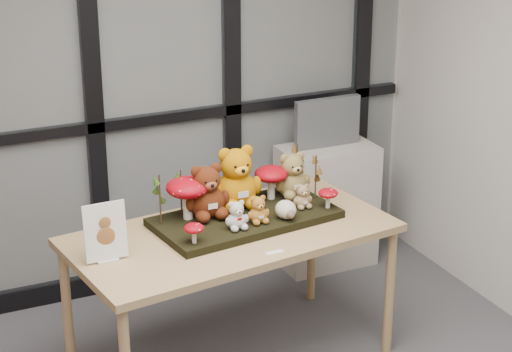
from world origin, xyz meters
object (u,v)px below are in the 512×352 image
bear_brown_medium (207,188)px  mushroom_back_left (187,196)px  display_table (231,243)px  bear_tan_back (292,172)px  monitor (327,122)px  diorama_tray (245,218)px  sign_holder (106,235)px  mushroom_front_right (328,197)px  bear_small_yellow (258,208)px  plush_cream_hedgehog (286,209)px  mushroom_front_left (194,232)px  bear_pooh_yellow (236,174)px  bear_white_bow (236,213)px  bear_beige_small (302,195)px  cabinet (326,206)px  mushroom_back_right (271,181)px

bear_brown_medium → mushroom_back_left: (-0.10, 0.01, -0.03)m
display_table → bear_tan_back: 0.55m
bear_brown_medium → monitor: bearing=26.0°
diorama_tray → bear_brown_medium: size_ratio=3.01×
sign_holder → mushroom_front_right: bearing=1.0°
bear_small_yellow → monitor: bearing=37.9°
bear_tan_back → plush_cream_hedgehog: 0.32m
bear_tan_back → mushroom_front_left: 0.78m
bear_pooh_yellow → bear_white_bow: (-0.11, -0.26, -0.10)m
bear_pooh_yellow → mushroom_front_right: bearing=-34.7°
mushroom_back_left → plush_cream_hedgehog: bearing=-24.7°
bear_small_yellow → mushroom_front_right: 0.41m
diorama_tray → plush_cream_hedgehog: 0.22m
display_table → bear_beige_small: size_ratio=12.09×
diorama_tray → bear_brown_medium: (-0.18, 0.06, 0.17)m
bear_pooh_yellow → mushroom_back_left: size_ratio=1.51×
bear_pooh_yellow → bear_small_yellow: size_ratio=2.32×
display_table → cabinet: cabinet is taller
display_table → cabinet: bearing=32.1°
diorama_tray → display_table: bearing=-153.4°
bear_tan_back → plush_cream_hedgehog: bearing=-129.9°
mushroom_back_right → cabinet: 1.06m
mushroom_front_right → bear_brown_medium: bearing=165.4°
bear_tan_back → sign_holder: 1.14m
display_table → plush_cream_hedgehog: (0.28, -0.05, 0.16)m
sign_holder → cabinet: 1.97m
bear_tan_back → mushroom_back_left: size_ratio=1.11×
bear_beige_small → sign_holder: 1.08m
plush_cream_hedgehog → mushroom_front_left: size_ratio=0.98×
bear_white_bow → mushroom_front_right: (0.54, 0.04, -0.02)m
diorama_tray → bear_small_yellow: (0.02, -0.11, 0.10)m
display_table → diorama_tray: (0.11, 0.08, 0.09)m
mushroom_back_left → bear_white_bow: bearing=-51.2°
mushroom_back_right → mushroom_front_left: size_ratio=1.84×
bear_small_yellow → mushroom_back_left: (-0.30, 0.19, 0.04)m
mushroom_back_right → sign_holder: (-0.99, -0.28, -0.01)m
bear_white_bow → cabinet: bearing=34.3°
display_table → mushroom_front_right: mushroom_front_right is taller
display_table → cabinet: (1.02, 0.84, -0.30)m
bear_pooh_yellow → cabinet: 1.25m
mushroom_back_left → mushroom_front_right: bearing=-13.7°
display_table → sign_holder: bearing=178.4°
plush_cream_hedgehog → cabinet: (0.74, 0.90, -0.46)m
bear_white_bow → monitor: monitor is taller
bear_tan_back → sign_holder: (-1.10, -0.28, -0.04)m
bear_brown_medium → display_table: bearing=-70.0°
mushroom_front_right → mushroom_front_left: bearing=-171.9°
display_table → cabinet: size_ratio=2.16×
mushroom_front_right → sign_holder: 1.20m
mushroom_back_right → monitor: size_ratio=0.46×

